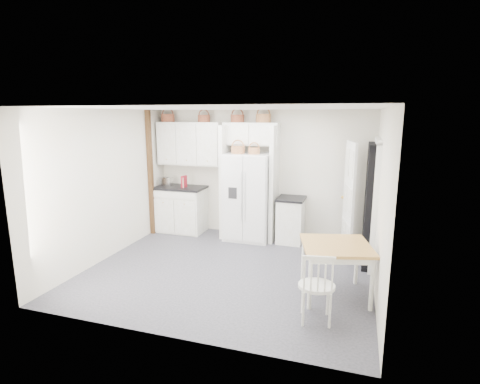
% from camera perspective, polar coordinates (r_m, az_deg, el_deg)
% --- Properties ---
extents(floor, '(4.50, 4.50, 0.00)m').
position_cam_1_polar(floor, '(6.29, -1.66, -11.76)').
color(floor, '#2C2C2F').
rests_on(floor, ground).
extents(ceiling, '(4.50, 4.50, 0.00)m').
position_cam_1_polar(ceiling, '(5.77, -1.81, 12.66)').
color(ceiling, white).
rests_on(ceiling, wall_back).
extents(wall_back, '(4.50, 0.00, 4.50)m').
position_cam_1_polar(wall_back, '(7.78, 3.13, 2.79)').
color(wall_back, beige).
rests_on(wall_back, floor).
extents(wall_left, '(0.00, 4.00, 4.00)m').
position_cam_1_polar(wall_left, '(6.95, -19.53, 1.06)').
color(wall_left, beige).
rests_on(wall_left, floor).
extents(wall_right, '(0.00, 4.00, 4.00)m').
position_cam_1_polar(wall_right, '(5.59, 20.63, -1.51)').
color(wall_right, beige).
rests_on(wall_right, floor).
extents(refrigerator, '(0.91, 0.73, 1.76)m').
position_cam_1_polar(refrigerator, '(7.56, 1.31, -0.72)').
color(refrigerator, silver).
rests_on(refrigerator, floor).
extents(base_cab_left, '(1.02, 0.64, 0.95)m').
position_cam_1_polar(base_cab_left, '(8.25, -8.92, -2.68)').
color(base_cab_left, beige).
rests_on(base_cab_left, floor).
extents(base_cab_right, '(0.49, 0.59, 0.86)m').
position_cam_1_polar(base_cab_right, '(7.53, 7.72, -4.36)').
color(base_cab_right, beige).
rests_on(base_cab_right, floor).
extents(dining_table, '(1.11, 1.11, 0.76)m').
position_cam_1_polar(dining_table, '(5.49, 14.27, -11.46)').
color(dining_table, '#9D6430').
rests_on(dining_table, floor).
extents(windsor_chair, '(0.51, 0.47, 0.92)m').
position_cam_1_polar(windsor_chair, '(4.79, 11.59, -13.84)').
color(windsor_chair, beige).
rests_on(windsor_chair, floor).
extents(counter_left, '(1.06, 0.69, 0.04)m').
position_cam_1_polar(counter_left, '(8.14, -9.03, 0.69)').
color(counter_left, black).
rests_on(counter_left, base_cab_left).
extents(counter_right, '(0.53, 0.63, 0.04)m').
position_cam_1_polar(counter_right, '(7.42, 7.82, -1.01)').
color(counter_right, black).
rests_on(counter_right, base_cab_right).
extents(toaster, '(0.28, 0.17, 0.19)m').
position_cam_1_polar(toaster, '(8.26, -11.21, 1.57)').
color(toaster, silver).
rests_on(toaster, counter_left).
extents(cookbook_red, '(0.07, 0.17, 0.25)m').
position_cam_1_polar(cookbook_red, '(7.99, -8.53, 1.58)').
color(cookbook_red, maroon).
rests_on(cookbook_red, counter_left).
extents(cookbook_cream, '(0.05, 0.15, 0.22)m').
position_cam_1_polar(cookbook_cream, '(8.00, -8.59, 1.46)').
color(cookbook_cream, beige).
rests_on(cookbook_cream, counter_left).
extents(basket_upper_a, '(0.29, 0.29, 0.16)m').
position_cam_1_polar(basket_upper_a, '(8.26, -10.93, 11.01)').
color(basket_upper_a, maroon).
rests_on(basket_upper_a, upper_cabinet).
extents(basket_upper_c, '(0.25, 0.25, 0.15)m').
position_cam_1_polar(basket_upper_c, '(7.90, -5.52, 11.08)').
color(basket_upper_c, maroon).
rests_on(basket_upper_c, upper_cabinet).
extents(basket_bridge_a, '(0.27, 0.27, 0.15)m').
position_cam_1_polar(basket_bridge_a, '(7.64, -0.40, 11.14)').
color(basket_bridge_a, maroon).
rests_on(basket_bridge_a, bridge_cabinet).
extents(basket_bridge_b, '(0.30, 0.30, 0.17)m').
position_cam_1_polar(basket_bridge_b, '(7.50, 3.58, 11.16)').
color(basket_bridge_b, brown).
rests_on(basket_bridge_b, bridge_cabinet).
extents(basket_fridge_a, '(0.27, 0.27, 0.14)m').
position_cam_1_polar(basket_fridge_a, '(7.37, -0.32, 6.45)').
color(basket_fridge_a, brown).
rests_on(basket_fridge_a, refrigerator).
extents(basket_fridge_b, '(0.23, 0.23, 0.12)m').
position_cam_1_polar(basket_fridge_b, '(7.28, 2.16, 6.28)').
color(basket_fridge_b, brown).
rests_on(basket_fridge_b, refrigerator).
extents(upper_cabinet, '(1.40, 0.34, 0.90)m').
position_cam_1_polar(upper_cabinet, '(8.05, -7.61, 7.31)').
color(upper_cabinet, beige).
rests_on(upper_cabinet, wall_back).
extents(bridge_cabinet, '(1.12, 0.34, 0.45)m').
position_cam_1_polar(bridge_cabinet, '(7.57, 1.76, 8.84)').
color(bridge_cabinet, beige).
rests_on(bridge_cabinet, wall_back).
extents(fridge_panel_left, '(0.08, 0.60, 2.30)m').
position_cam_1_polar(fridge_panel_left, '(7.71, -2.20, 1.59)').
color(fridge_panel_left, beige).
rests_on(fridge_panel_left, floor).
extents(fridge_panel_right, '(0.08, 0.60, 2.30)m').
position_cam_1_polar(fridge_panel_right, '(7.43, 5.23, 1.17)').
color(fridge_panel_right, beige).
rests_on(fridge_panel_right, floor).
extents(trim_post, '(0.09, 0.09, 2.60)m').
position_cam_1_polar(trim_post, '(8.03, -13.48, 2.77)').
color(trim_post, '#351C0E').
rests_on(trim_post, floor).
extents(doorway_void, '(0.18, 0.85, 2.05)m').
position_cam_1_polar(doorway_void, '(6.62, 19.27, -1.88)').
color(doorway_void, black).
rests_on(doorway_void, floor).
extents(door_slab, '(0.21, 0.79, 2.05)m').
position_cam_1_polar(door_slab, '(6.94, 16.24, -1.07)').
color(door_slab, white).
rests_on(door_slab, floor).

